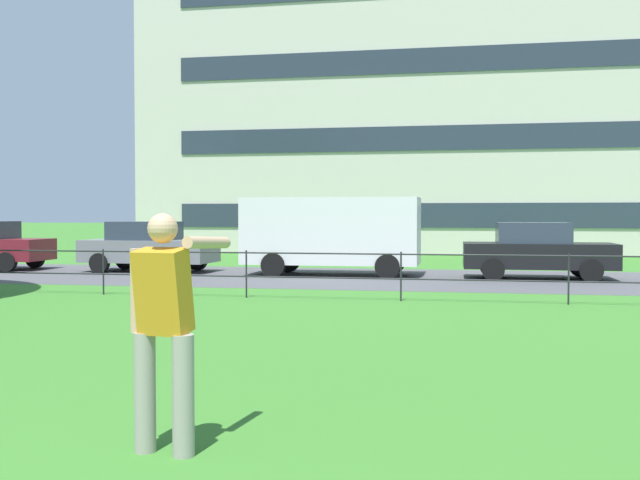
# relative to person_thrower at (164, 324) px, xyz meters

# --- Properties ---
(street_strip) EXTENTS (80.00, 6.98, 0.01)m
(street_strip) POSITION_rel_person_thrower_xyz_m (-2.35, 15.43, -0.95)
(street_strip) COLOR #4C4C51
(street_strip) RESTS_ON ground
(park_fence) EXTENTS (32.56, 0.04, 1.00)m
(park_fence) POSITION_rel_person_thrower_xyz_m (-2.35, 10.02, -0.29)
(park_fence) COLOR #232328
(park_fence) RESTS_ON ground
(person_thrower) EXTENTS (0.60, 0.77, 1.76)m
(person_thrower) POSITION_rel_person_thrower_xyz_m (0.00, 0.00, 0.00)
(person_thrower) COLOR gray
(person_thrower) RESTS_ON ground
(car_grey_far_right) EXTENTS (4.06, 1.93, 1.54)m
(car_grey_far_right) POSITION_rel_person_thrower_xyz_m (-7.37, 16.38, -0.18)
(car_grey_far_right) COLOR slate
(car_grey_far_right) RESTS_ON ground
(panel_van_left) EXTENTS (5.01, 2.12, 2.24)m
(panel_van_left) POSITION_rel_person_thrower_xyz_m (-1.58, 16.08, 0.32)
(panel_van_left) COLOR white
(panel_van_left) RESTS_ON ground
(car_black_right) EXTENTS (4.03, 1.87, 1.54)m
(car_black_right) POSITION_rel_person_thrower_xyz_m (4.10, 15.94, -0.18)
(car_black_right) COLOR black
(car_black_right) RESTS_ON ground
(apartment_building_background) EXTENTS (29.99, 12.92, 17.58)m
(apartment_building_background) POSITION_rel_person_thrower_xyz_m (1.48, 34.88, 7.84)
(apartment_building_background) COLOR beige
(apartment_building_background) RESTS_ON ground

